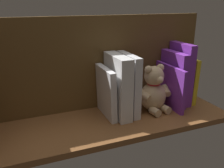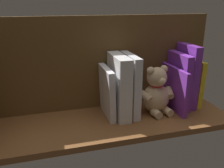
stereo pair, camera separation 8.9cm
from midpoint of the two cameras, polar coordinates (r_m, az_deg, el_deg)
ground_plane at (r=95.39cm, az=-2.71°, el=-8.79°), size 92.51×31.17×2.20cm
shelf_back_panel at (r=100.15cm, az=-5.44°, el=4.81°), size 92.51×1.50×37.88cm
book_0 at (r=112.21cm, az=14.74°, el=1.00°), size 2.57×14.00×19.78cm
book_1 at (r=108.99cm, az=13.48°, el=2.38°), size 3.11×14.65×26.32cm
book_2 at (r=106.71cm, az=11.86°, el=1.24°), size 3.42×16.00×23.14cm
book_3 at (r=104.26cm, az=10.89°, el=-0.61°), size 1.49×19.96×17.93cm
teddy_bear at (r=99.88cm, az=7.22°, el=-1.60°), size 15.45×13.30×19.21cm
book_4 at (r=96.18cm, az=1.21°, el=-0.06°), size 2.96×17.03×23.87cm
dictionary_thick_white at (r=93.97cm, az=-1.37°, el=-0.47°), size 4.81×17.91×24.03cm
book_5 at (r=94.17cm, az=-4.12°, el=-1.99°), size 2.96×16.35×19.44cm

